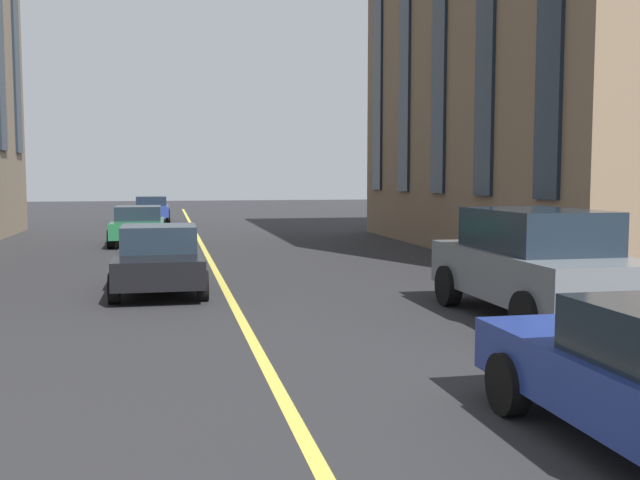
{
  "coord_description": "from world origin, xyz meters",
  "views": [
    {
      "loc": [
        4.02,
        1.21,
        2.42
      ],
      "look_at": [
        14.23,
        -0.94,
        1.52
      ],
      "focal_mm": 40.97,
      "sensor_mm": 36.0,
      "label": 1
    }
  ],
  "objects": [
    {
      "name": "lane_centre_line",
      "position": [
        20.0,
        0.0,
        0.0
      ],
      "size": [
        80.0,
        0.16,
        0.01
      ],
      "color": "#D8C64C",
      "rests_on": "ground_plane"
    },
    {
      "name": "car_green_parked_b",
      "position": [
        31.08,
        2.22,
        0.7
      ],
      "size": [
        4.4,
        1.95,
        1.37
      ],
      "color": "#1E6038",
      "rests_on": "ground_plane"
    },
    {
      "name": "car_blue_trailing",
      "position": [
        44.67,
        2.01,
        0.7
      ],
      "size": [
        4.4,
        1.95,
        1.37
      ],
      "color": "navy",
      "rests_on": "ground_plane"
    },
    {
      "name": "car_grey_mid",
      "position": [
        15.29,
        -4.9,
        0.97
      ],
      "size": [
        4.7,
        2.14,
        1.88
      ],
      "color": "slate",
      "rests_on": "ground_plane"
    },
    {
      "name": "car_black_oncoming",
      "position": [
        19.67,
        1.38,
        0.7
      ],
      "size": [
        3.9,
        1.89,
        1.4
      ],
      "color": "black",
      "rests_on": "ground_plane"
    },
    {
      "name": "building_right_near",
      "position": [
        26.54,
        -14.37,
        6.78
      ],
      "size": [
        17.4,
        13.87,
        13.55
      ],
      "color": "#846B51",
      "rests_on": "ground_plane"
    }
  ]
}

